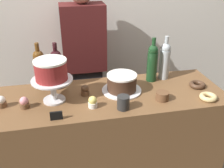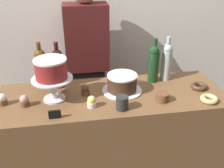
# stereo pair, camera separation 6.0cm
# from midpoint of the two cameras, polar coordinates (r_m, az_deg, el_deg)

# --- Properties ---
(back_wall) EXTENTS (6.00, 0.05, 2.60)m
(back_wall) POSITION_cam_midpoint_polar(r_m,az_deg,el_deg) (2.35, -5.16, 16.26)
(back_wall) COLOR silver
(back_wall) RESTS_ON ground_plane
(display_counter) EXTENTS (1.53, 0.55, 0.91)m
(display_counter) POSITION_cam_midpoint_polar(r_m,az_deg,el_deg) (1.95, -0.91, -14.12)
(display_counter) COLOR brown
(display_counter) RESTS_ON ground_plane
(cake_stand_pedestal) EXTENTS (0.26, 0.26, 0.15)m
(cake_stand_pedestal) POSITION_cam_midpoint_polar(r_m,az_deg,el_deg) (1.62, -14.30, -0.42)
(cake_stand_pedestal) COLOR silver
(cake_stand_pedestal) RESTS_ON display_counter
(white_layer_cake) EXTENTS (0.20, 0.20, 0.13)m
(white_layer_cake) POSITION_cam_midpoint_polar(r_m,az_deg,el_deg) (1.57, -14.75, 3.19)
(white_layer_cake) COLOR maroon
(white_layer_cake) RESTS_ON cake_stand_pedestal
(silver_serving_platter) EXTENTS (0.27, 0.27, 0.01)m
(silver_serving_platter) POSITION_cam_midpoint_polar(r_m,az_deg,el_deg) (1.73, 1.21, -1.43)
(silver_serving_platter) COLOR white
(silver_serving_platter) RESTS_ON display_counter
(chocolate_round_cake) EXTENTS (0.20, 0.20, 0.11)m
(chocolate_round_cake) POSITION_cam_midpoint_polar(r_m,az_deg,el_deg) (1.70, 1.23, 0.41)
(chocolate_round_cake) COLOR #3D2619
(chocolate_round_cake) RESTS_ON silver_serving_platter
(wine_bottle_dark_red) EXTENTS (0.08, 0.08, 0.33)m
(wine_bottle_dark_red) POSITION_cam_midpoint_polar(r_m,az_deg,el_deg) (1.76, -13.29, 3.45)
(wine_bottle_dark_red) COLOR black
(wine_bottle_dark_red) RESTS_ON display_counter
(wine_bottle_clear) EXTENTS (0.08, 0.08, 0.33)m
(wine_bottle_clear) POSITION_cam_midpoint_polar(r_m,az_deg,el_deg) (1.89, 10.95, 5.30)
(wine_bottle_clear) COLOR #B2BCC1
(wine_bottle_clear) RESTS_ON display_counter
(wine_bottle_green) EXTENTS (0.08, 0.08, 0.33)m
(wine_bottle_green) POSITION_cam_midpoint_polar(r_m,az_deg,el_deg) (1.84, 8.20, 4.90)
(wine_bottle_green) COLOR #193D1E
(wine_bottle_green) RESTS_ON display_counter
(wine_bottle_amber) EXTENTS (0.08, 0.08, 0.33)m
(wine_bottle_amber) POSITION_cam_midpoint_polar(r_m,az_deg,el_deg) (1.79, -16.94, 3.36)
(wine_bottle_amber) COLOR #5B3814
(wine_bottle_amber) RESTS_ON display_counter
(cupcake_vanilla) EXTENTS (0.06, 0.06, 0.07)m
(cupcake_vanilla) POSITION_cam_midpoint_polar(r_m,az_deg,el_deg) (1.69, -24.70, -3.70)
(cupcake_vanilla) COLOR brown
(cupcake_vanilla) RESTS_ON display_counter
(cupcake_chocolate) EXTENTS (0.06, 0.06, 0.07)m
(cupcake_chocolate) POSITION_cam_midpoint_polar(r_m,az_deg,el_deg) (1.68, -7.14, -1.44)
(cupcake_chocolate) COLOR brown
(cupcake_chocolate) RESTS_ON display_counter
(cupcake_lemon) EXTENTS (0.06, 0.06, 0.07)m
(cupcake_lemon) POSITION_cam_midpoint_polar(r_m,az_deg,el_deg) (1.54, -5.51, -4.13)
(cupcake_lemon) COLOR white
(cupcake_lemon) RESTS_ON display_counter
(cupcake_strawberry) EXTENTS (0.06, 0.06, 0.07)m
(cupcake_strawberry) POSITION_cam_midpoint_polar(r_m,az_deg,el_deg) (1.63, -20.26, -4.03)
(cupcake_strawberry) COLOR brown
(cupcake_strawberry) RESTS_ON display_counter
(donut_glazed) EXTENTS (0.11, 0.11, 0.03)m
(donut_glazed) POSITION_cam_midpoint_polar(r_m,az_deg,el_deg) (1.73, 20.04, -2.79)
(donut_glazed) COLOR #E0C17F
(donut_glazed) RESTS_ON display_counter
(donut_chocolate) EXTENTS (0.11, 0.11, 0.03)m
(donut_chocolate) POSITION_cam_midpoint_polar(r_m,az_deg,el_deg) (1.87, 17.89, -0.15)
(donut_chocolate) COLOR #472D1E
(donut_chocolate) RESTS_ON display_counter
(cookie_stack) EXTENTS (0.08, 0.08, 0.05)m
(cookie_stack) POSITION_cam_midpoint_polar(r_m,az_deg,el_deg) (1.64, 10.30, -2.69)
(cookie_stack) COLOR brown
(cookie_stack) RESTS_ON display_counter
(price_sign_chalkboard) EXTENTS (0.07, 0.01, 0.05)m
(price_sign_chalkboard) POSITION_cam_midpoint_polar(r_m,az_deg,el_deg) (1.47, -13.66, -7.00)
(price_sign_chalkboard) COLOR black
(price_sign_chalkboard) RESTS_ON display_counter
(coffee_cup_ceramic) EXTENTS (0.08, 0.08, 0.08)m
(coffee_cup_ceramic) POSITION_cam_midpoint_polar(r_m,az_deg,el_deg) (1.51, 1.44, -4.24)
(coffee_cup_ceramic) COLOR #282828
(coffee_cup_ceramic) RESTS_ON display_counter
(barista_figure) EXTENTS (0.36, 0.22, 1.60)m
(barista_figure) POSITION_cam_midpoint_polar(r_m,az_deg,el_deg) (2.25, -6.88, 3.35)
(barista_figure) COLOR black
(barista_figure) RESTS_ON ground_plane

